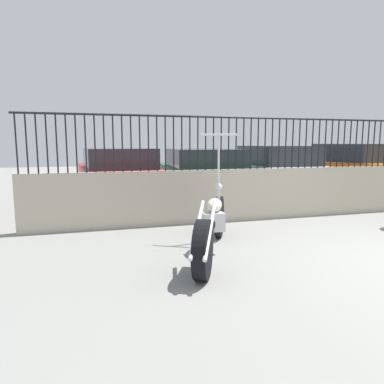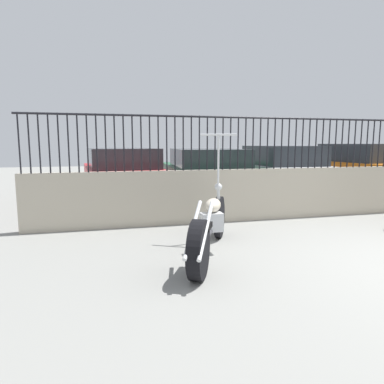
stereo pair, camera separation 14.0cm
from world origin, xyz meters
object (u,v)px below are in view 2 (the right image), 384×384
object	(u,v)px
motorcycle_dark_grey	(209,228)
car_orange	(357,168)
car_red	(122,174)
car_green	(206,174)
car_silver	(280,170)

from	to	relation	value
motorcycle_dark_grey	car_orange	bearing A→B (deg)	-25.91
motorcycle_dark_grey	car_red	world-z (taller)	motorcycle_dark_grey
car_green	car_silver	size ratio (longest dim) A/B	1.06
motorcycle_dark_grey	car_green	size ratio (longest dim) A/B	0.47
car_red	car_orange	size ratio (longest dim) A/B	1.02
car_red	car_silver	bearing A→B (deg)	-92.71
car_silver	car_red	bearing A→B (deg)	93.13
car_green	car_silver	xyz separation A→B (m)	(2.32, 0.47, 0.02)
car_orange	car_red	bearing A→B (deg)	83.17
car_red	car_green	size ratio (longest dim) A/B	0.94
motorcycle_dark_grey	car_orange	distance (m)	7.66
car_silver	car_orange	bearing A→B (deg)	-92.36
motorcycle_dark_grey	car_green	xyz separation A→B (m)	(1.27, 4.38, 0.28)
motorcycle_dark_grey	car_silver	bearing A→B (deg)	-10.22
car_green	motorcycle_dark_grey	bearing A→B (deg)	167.61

